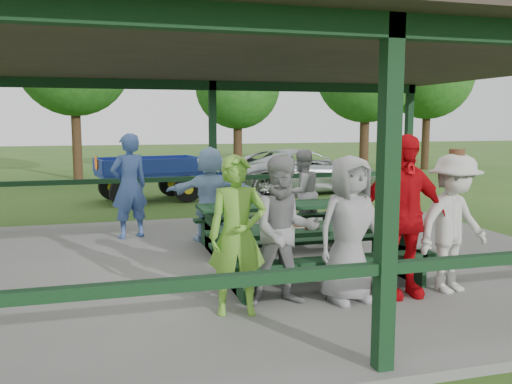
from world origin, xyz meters
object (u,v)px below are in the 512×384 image
object	(u,v)px
picnic_table_near	(318,246)
spectator_blue	(129,186)
contestant_grey_left	(285,231)
contestant_red	(402,216)
farm_trailer	(149,178)
contestant_grey_mid	(349,229)
spectator_grey	(302,193)
picnic_table_far	(277,220)
contestant_green	(237,236)
pickup_truck	(302,171)
spectator_lblue	(210,194)
contestant_white_fedora	(454,223)

from	to	relation	value
picnic_table_near	spectator_blue	distance (m)	4.21
contestant_grey_left	contestant_red	distance (m)	1.49
picnic_table_near	farm_trailer	bearing A→B (deg)	100.02
contestant_grey_mid	spectator_grey	xyz separation A→B (m)	(0.77, 3.68, -0.06)
picnic_table_far	contestant_grey_mid	bearing A→B (deg)	-90.54
contestant_green	pickup_truck	xyz separation A→B (m)	(4.56, 10.20, -0.30)
contestant_green	contestant_red	distance (m)	2.09
contestant_grey_mid	contestant_red	distance (m)	0.72
picnic_table_near	contestant_grey_left	distance (m)	1.14
spectator_lblue	farm_trailer	distance (m)	5.98
contestant_grey_mid	spectator_lblue	bearing A→B (deg)	94.89
spectator_blue	spectator_grey	world-z (taller)	spectator_blue
pickup_truck	contestant_grey_left	bearing A→B (deg)	150.96
pickup_truck	spectator_blue	bearing A→B (deg)	128.75
contestant_grey_left	spectator_grey	distance (m)	3.90
picnic_table_near	spectator_lblue	bearing A→B (deg)	107.99
picnic_table_far	farm_trailer	size ratio (longest dim) A/B	0.70
picnic_table_far	contestant_red	distance (m)	2.98
contestant_red	spectator_blue	xyz separation A→B (m)	(-3.06, 4.33, -0.03)
contestant_grey_left	spectator_grey	xyz separation A→B (m)	(1.54, 3.58, -0.06)
spectator_lblue	spectator_blue	distance (m)	1.53
picnic_table_far	pickup_truck	bearing A→B (deg)	66.50
pickup_truck	spectator_grey	bearing A→B (deg)	151.98
picnic_table_near	spectator_blue	world-z (taller)	spectator_blue
contestant_grey_left	spectator_lblue	bearing A→B (deg)	97.42
contestant_white_fedora	spectator_grey	bearing A→B (deg)	85.63
contestant_green	farm_trailer	size ratio (longest dim) A/B	0.46
contestant_green	spectator_grey	size ratio (longest dim) A/B	1.10
picnic_table_near	contestant_grey_mid	size ratio (longest dim) A/B	1.57
contestant_grey_mid	spectator_blue	distance (m)	4.95
contestant_grey_left	spectator_lblue	xyz separation A→B (m)	(-0.18, 3.63, -0.02)
contestant_grey_mid	spectator_lblue	size ratio (longest dim) A/B	1.03
contestant_grey_left	spectator_blue	world-z (taller)	spectator_blue
contestant_green	contestant_grey_left	bearing A→B (deg)	23.90
picnic_table_far	contestant_red	bearing A→B (deg)	-76.57
picnic_table_far	spectator_blue	size ratio (longest dim) A/B	1.39
farm_trailer	picnic_table_far	bearing A→B (deg)	-87.72
contestant_grey_mid	picnic_table_far	bearing A→B (deg)	79.94
picnic_table_far	pickup_truck	xyz separation A→B (m)	(3.16, 7.26, 0.12)
contestant_grey_left	contestant_grey_mid	size ratio (longest dim) A/B	1.00
contestant_green	spectator_blue	xyz separation A→B (m)	(-0.97, 4.41, 0.07)
contestant_green	contestant_grey_left	distance (m)	0.62
picnic_table_near	contestant_grey_left	size ratio (longest dim) A/B	1.57
picnic_table_far	contestant_red	size ratio (longest dim) A/B	1.34
farm_trailer	pickup_truck	bearing A→B (deg)	-5.43
contestant_red	spectator_lblue	xyz separation A→B (m)	(-1.67, 3.71, -0.15)
contestant_grey_mid	contestant_red	xyz separation A→B (m)	(0.71, 0.02, 0.12)
contestant_grey_mid	contestant_red	world-z (taller)	contestant_red
spectator_grey	pickup_truck	bearing A→B (deg)	-130.40
picnic_table_near	contestant_green	bearing A→B (deg)	-145.25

